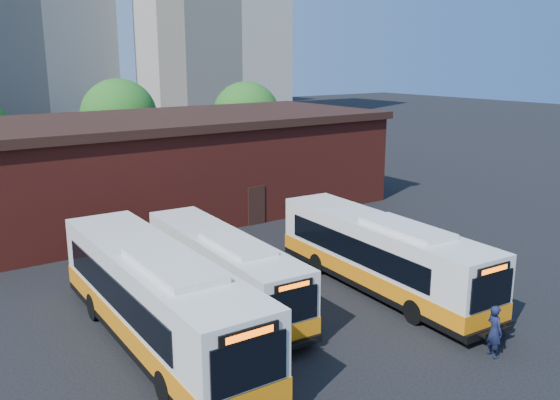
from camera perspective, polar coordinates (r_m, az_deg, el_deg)
ground at (r=24.78m, az=9.85°, el=-10.70°), size 220.00×220.00×0.00m
bus_west at (r=21.72m, az=-11.78°, el=-9.61°), size 3.12×13.48×3.65m
bus_midwest at (r=25.02m, az=-5.54°, el=-6.85°), size 2.96×11.39×3.07m
bus_mideast at (r=26.55m, az=9.72°, el=-5.49°), size 3.30×12.41×3.35m
transit_worker at (r=22.11m, az=19.93°, el=-11.78°), size 0.62×0.78×1.88m
depot_building at (r=39.85m, az=-10.70°, el=3.47°), size 28.60×12.60×6.40m
tree_mid at (r=53.22m, az=-15.21°, el=7.72°), size 6.56×6.56×8.36m
tree_east at (r=55.39m, az=-3.27°, el=8.12°), size 6.24×6.24×7.96m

